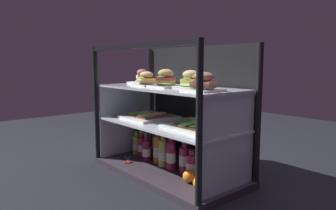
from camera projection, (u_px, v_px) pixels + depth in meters
ground_plane at (168, 175)px, 2.19m from camera, size 6.00×6.00×0.02m
case_base_deck at (168, 171)px, 2.19m from camera, size 1.12×0.55×0.04m
case_frame at (182, 103)px, 2.21m from camera, size 1.12×0.55×0.90m
riser_lower_tier at (168, 147)px, 2.17m from camera, size 1.05×0.47×0.31m
shelf_lower_glass at (168, 124)px, 2.15m from camera, size 1.07×0.49×0.01m
riser_upper_tier at (168, 106)px, 2.13m from camera, size 1.05×0.47×0.23m
shelf_upper_glass at (168, 88)px, 2.11m from camera, size 1.07×0.49×0.01m
plated_roll_sandwich_near_left_corner at (142, 78)px, 2.43m from camera, size 0.17×0.17×0.11m
plated_roll_sandwich_mid_right at (147, 80)px, 2.22m from camera, size 0.17×0.17×0.10m
plated_roll_sandwich_far_left at (166, 80)px, 2.09m from camera, size 0.19×0.19×0.12m
plated_roll_sandwich_right_of_center at (191, 82)px, 1.99m from camera, size 0.19×0.19×0.12m
plated_roll_sandwich_near_right_corner at (203, 83)px, 1.77m from camera, size 0.19×0.19×0.11m
open_sandwich_tray_mid_left at (148, 116)px, 2.32m from camera, size 0.34×0.35×0.06m
open_sandwich_tray_far_left at (196, 125)px, 1.97m from camera, size 0.34×0.35×0.07m
juice_bottle_front_right_end at (137, 144)px, 2.52m from camera, size 0.07×0.07×0.20m
juice_bottle_front_fourth at (142, 146)px, 2.45m from camera, size 0.07×0.07×0.21m
juice_bottle_front_left_end at (146, 150)px, 2.36m from camera, size 0.06×0.06×0.21m
juice_bottle_near_post at (158, 149)px, 2.30m from camera, size 0.07×0.07×0.25m
juice_bottle_back_left at (163, 153)px, 2.22m from camera, size 0.07×0.07×0.24m
juice_bottle_tucked_behind at (171, 155)px, 2.15m from camera, size 0.07×0.07×0.24m
juice_bottle_front_second at (184, 159)px, 2.08m from camera, size 0.07×0.07×0.21m
juice_bottle_back_center at (192, 165)px, 2.01m from camera, size 0.07×0.07×0.19m
orange_fruit_beside_bottles at (199, 183)px, 1.82m from camera, size 0.07×0.07×0.07m
orange_fruit_near_left_post at (210, 179)px, 1.87m from camera, size 0.08×0.08×0.08m
orange_fruit_rolled_forward at (189, 176)px, 1.91m from camera, size 0.08×0.08×0.08m
kitchen_scissors at (128, 161)px, 2.32m from camera, size 0.17×0.14×0.01m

